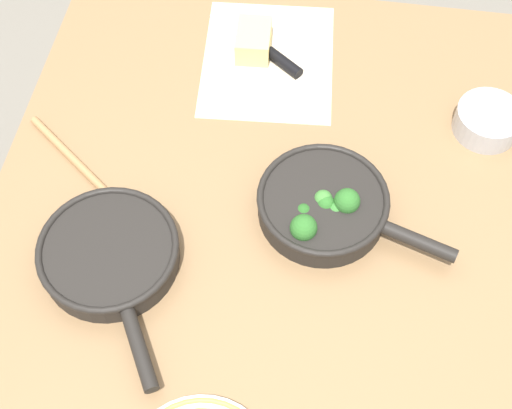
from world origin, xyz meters
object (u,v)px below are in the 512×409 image
at_px(wooden_spoon, 107,193).
at_px(grater_knife, 268,52).
at_px(skillet_broccoli, 325,206).
at_px(skillet_eggs, 110,255).
at_px(cheese_block, 253,41).
at_px(prep_bowl_steel, 488,121).

xyz_separation_m(wooden_spoon, grater_knife, (0.38, -0.24, 0.00)).
relative_size(skillet_broccoli, grater_knife, 1.62).
relative_size(skillet_eggs, cheese_block, 3.43).
relative_size(skillet_broccoli, skillet_eggs, 1.01).
bearing_deg(cheese_block, wooden_spoon, 152.27).
bearing_deg(grater_knife, skillet_eggs, 106.63).
bearing_deg(cheese_block, grater_knife, -105.62).
height_order(skillet_broccoli, skillet_eggs, skillet_broccoli).
relative_size(skillet_eggs, grater_knife, 1.60).
bearing_deg(wooden_spoon, prep_bowl_steel, 58.72).
relative_size(cheese_block, prep_bowl_steel, 0.81).
bearing_deg(skillet_eggs, skillet_broccoli, 83.44).
bearing_deg(skillet_broccoli, skillet_eggs, -138.93).
relative_size(wooden_spoon, cheese_block, 3.11).
xyz_separation_m(skillet_eggs, wooden_spoon, (0.13, 0.04, -0.02)).
distance_m(skillet_eggs, wooden_spoon, 0.14).
height_order(skillet_eggs, cheese_block, cheese_block).
distance_m(skillet_broccoli, grater_knife, 0.39).
xyz_separation_m(grater_knife, cheese_block, (0.01, 0.03, 0.02)).
relative_size(skillet_broccoli, wooden_spoon, 1.12).
xyz_separation_m(skillet_eggs, grater_knife, (0.51, -0.19, -0.02)).
relative_size(wooden_spoon, grater_knife, 1.45).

